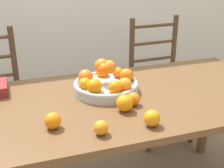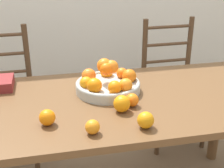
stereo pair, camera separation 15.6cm
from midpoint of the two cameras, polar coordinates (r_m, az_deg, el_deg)
The scene contains 9 objects.
dining_table at distance 1.66m, azimuth 5.11°, elevation -5.59°, with size 1.69×0.82×0.73m.
fruit_bowl at distance 1.67m, azimuth 1.90°, elevation 0.19°, with size 0.35×0.35×0.18m.
orange_loose_0 at distance 1.46m, azimuth 4.87°, elevation -3.69°, with size 0.08×0.08×0.08m.
orange_loose_1 at distance 1.37m, azimuth -8.58°, elevation -6.16°, with size 0.07×0.07×0.07m.
orange_loose_2 at distance 1.52m, azimuth 6.64°, elevation -2.99°, with size 0.07×0.07×0.07m.
orange_loose_3 at distance 1.35m, azimuth 9.50°, elevation -6.62°, with size 0.07×0.07×0.07m.
orange_loose_4 at distance 1.29m, azimuth -0.12°, elevation -7.95°, with size 0.06×0.06×0.06m.
chair_left at distance 2.30m, azimuth -17.49°, elevation -2.62°, with size 0.43×0.41×0.96m.
chair_right at distance 2.50m, azimuth 12.72°, elevation 0.01°, with size 0.43×0.41×0.96m.
Camera 2 is at (-0.38, -1.41, 1.43)m, focal length 50.00 mm.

